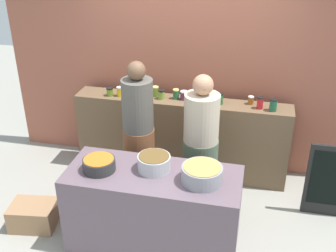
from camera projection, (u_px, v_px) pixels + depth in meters
The scene contains 23 objects.
ground at pixel (161, 224), 4.61m from camera, with size 12.00×12.00×0.00m, color gray.
storefront_wall at pixel (188, 55), 5.19m from camera, with size 4.80×0.12×3.00m, color #A05844.
display_shelf at pixel (181, 137), 5.33m from camera, with size 2.70×0.36×1.04m, color brown.
prep_table at pixel (154, 210), 4.16m from camera, with size 1.70×0.70×0.86m, color #63515D.
preserve_jar_0 at pixel (110, 92), 5.20m from camera, with size 0.08×0.08×0.11m.
preserve_jar_1 at pixel (120, 91), 5.19m from camera, with size 0.08×0.08×0.12m.
preserve_jar_2 at pixel (135, 91), 5.22m from camera, with size 0.09×0.09×0.10m.
preserve_jar_3 at pixel (146, 93), 5.16m from camera, with size 0.07×0.07×0.11m.
preserve_jar_4 at pixel (155, 91), 5.19m from camera, with size 0.09×0.09×0.13m.
preserve_jar_5 at pixel (161, 94), 5.11m from camera, with size 0.08×0.08×0.12m.
preserve_jar_6 at pixel (176, 94), 5.11m from camera, with size 0.08×0.08×0.12m.
preserve_jar_7 at pixel (184, 95), 5.09m from camera, with size 0.09×0.09×0.11m.
preserve_jar_8 at pixel (220, 99), 4.97m from camera, with size 0.07×0.07×0.14m.
preserve_jar_9 at pixel (251, 100), 4.97m from camera, with size 0.07×0.07×0.10m.
preserve_jar_10 at pixel (260, 103), 4.85m from camera, with size 0.08×0.08×0.14m.
preserve_jar_11 at pixel (273, 105), 4.79m from camera, with size 0.09×0.09×0.15m.
cooking_pot_left at pixel (99, 164), 4.00m from camera, with size 0.32×0.32×0.13m.
cooking_pot_center at pixel (154, 163), 3.99m from camera, with size 0.32×0.32×0.16m.
cooking_pot_right at pixel (202, 174), 3.81m from camera, with size 0.38×0.38×0.16m.
cook_with_tongs at pixel (139, 142), 4.67m from camera, with size 0.36×0.36×1.73m.
cook_in_cap at pixel (200, 151), 4.59m from camera, with size 0.40×0.40×1.63m.
bread_crate at pixel (34, 215), 4.53m from camera, with size 0.48×0.36×0.27m, color #9D7551.
chalkboard_sign at pixel (331, 181), 4.56m from camera, with size 0.55×0.05×0.89m.
Camera 1 is at (0.88, -3.51, 3.07)m, focal length 44.28 mm.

